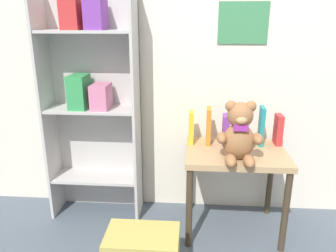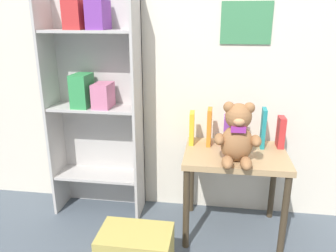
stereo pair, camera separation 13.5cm
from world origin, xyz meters
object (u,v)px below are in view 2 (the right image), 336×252
object	(u,v)px
bookshelf_side	(95,92)
book_standing_purple	(227,131)
book_standing_orange	(209,127)
display_table	(235,165)
book_standing_pink	(245,130)
book_standing_yellow	(192,128)
book_standing_red	(281,132)
book_standing_teal	(263,128)
teddy_bear	(237,136)

from	to	relation	value
bookshelf_side	book_standing_purple	world-z (taller)	bookshelf_side
book_standing_orange	book_standing_purple	distance (m)	0.11
display_table	book_standing_pink	distance (m)	0.23
book_standing_yellow	book_standing_pink	world-z (taller)	book_standing_pink
book_standing_orange	book_standing_red	world-z (taller)	book_standing_orange
bookshelf_side	book_standing_teal	world-z (taller)	bookshelf_side
display_table	book_standing_red	size ratio (longest dim) A/B	3.16
book_standing_purple	book_standing_teal	distance (m)	0.23
book_standing_orange	book_standing_pink	xyz separation A→B (m)	(0.22, 0.00, -0.01)
display_table	book_standing_yellow	size ratio (longest dim) A/B	2.93
book_standing_pink	book_standing_red	bearing A→B (deg)	6.14
book_standing_yellow	book_standing_orange	xyz separation A→B (m)	(0.11, -0.00, 0.01)
display_table	book_standing_pink	bearing A→B (deg)	64.15
bookshelf_side	book_standing_purple	size ratio (longest dim) A/B	7.99
bookshelf_side	display_table	world-z (taller)	bookshelf_side
display_table	teddy_bear	size ratio (longest dim) A/B	1.79
book_standing_purple	book_standing_pink	distance (m)	0.11
bookshelf_side	book_standing_teal	size ratio (longest dim) A/B	6.17
bookshelf_side	book_standing_orange	world-z (taller)	bookshelf_side
book_standing_yellow	book_standing_orange	world-z (taller)	book_standing_orange
display_table	book_standing_red	world-z (taller)	book_standing_red
teddy_bear	book_standing_red	xyz separation A→B (m)	(0.29, 0.28, -0.06)
display_table	book_standing_purple	size ratio (longest dim) A/B	3.22
display_table	teddy_bear	bearing A→B (deg)	-93.31
bookshelf_side	book_standing_purple	distance (m)	0.91
bookshelf_side	book_standing_teal	xyz separation A→B (m)	(1.11, -0.05, -0.19)
display_table	book_standing_yellow	distance (m)	0.36
book_standing_pink	book_standing_teal	world-z (taller)	book_standing_teal
book_standing_yellow	book_standing_purple	size ratio (longest dim) A/B	1.10
book_standing_pink	display_table	bearing A→B (deg)	-115.01
book_standing_purple	book_standing_red	bearing A→B (deg)	4.83
teddy_bear	book_standing_orange	distance (m)	0.30
book_standing_yellow	bookshelf_side	bearing A→B (deg)	173.77
book_standing_pink	book_standing_teal	bearing A→B (deg)	4.11
book_standing_teal	book_standing_pink	bearing A→B (deg)	-174.09
teddy_bear	book_standing_orange	xyz separation A→B (m)	(-0.16, 0.25, -0.04)
book_standing_orange	display_table	bearing A→B (deg)	-32.65
book_standing_orange	book_standing_teal	distance (m)	0.34
book_standing_red	book_standing_orange	bearing A→B (deg)	-177.81
bookshelf_side	book_standing_orange	bearing A→B (deg)	-4.06
book_standing_pink	teddy_bear	bearing A→B (deg)	-103.32
book_standing_orange	book_standing_pink	world-z (taller)	book_standing_orange
display_table	bookshelf_side	bearing A→B (deg)	169.85
book_standing_teal	display_table	bearing A→B (deg)	-141.38
display_table	book_standing_purple	distance (m)	0.22
teddy_bear	book_standing_orange	size ratio (longest dim) A/B	1.46
book_standing_pink	book_standing_red	size ratio (longest dim) A/B	1.08
teddy_bear	book_standing_red	bearing A→B (deg)	43.61
bookshelf_side	book_standing_pink	bearing A→B (deg)	-3.02
book_standing_orange	book_standing_pink	distance (m)	0.23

